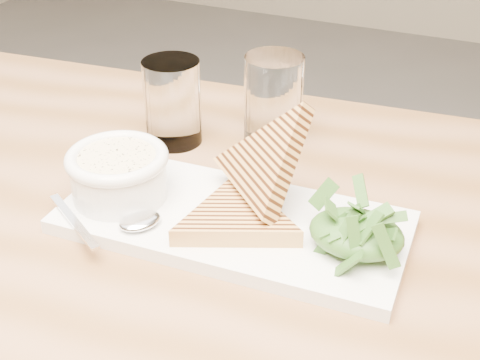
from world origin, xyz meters
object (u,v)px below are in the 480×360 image
at_px(table_top, 126,248).
at_px(glass_far, 273,100).
at_px(platter, 232,222).
at_px(soup_bowl, 119,180).
at_px(glass_near, 173,102).

xyz_separation_m(table_top, glass_far, (0.07, 0.26, 0.08)).
distance_m(platter, soup_bowl, 0.13).
distance_m(soup_bowl, glass_far, 0.24).
relative_size(table_top, soup_bowl, 11.59).
bearing_deg(table_top, soup_bowl, 124.57).
height_order(table_top, platter, platter).
relative_size(table_top, glass_far, 10.43).
bearing_deg(platter, table_top, -151.79).
bearing_deg(glass_far, table_top, -104.63).
relative_size(platter, soup_bowl, 3.53).
xyz_separation_m(table_top, soup_bowl, (-0.03, 0.04, 0.06)).
xyz_separation_m(platter, glass_near, (-0.15, 0.15, 0.05)).
distance_m(glass_near, glass_far, 0.13).
bearing_deg(platter, soup_bowl, -174.03).
bearing_deg(table_top, platter, 28.21).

